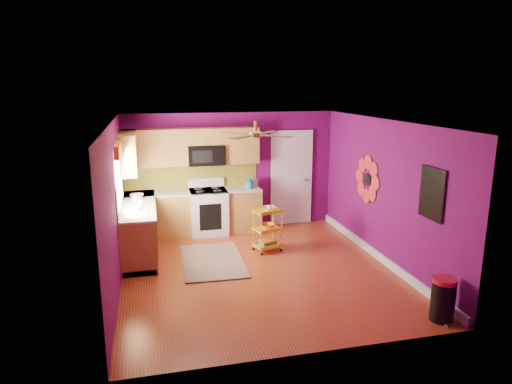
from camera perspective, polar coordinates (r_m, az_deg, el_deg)
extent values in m
plane|color=maroon|center=(7.83, 0.30, -9.80)|extent=(5.00, 5.00, 0.00)
cube|color=#630B5A|center=(9.82, -3.14, 2.61)|extent=(4.50, 0.04, 2.50)
cube|color=#630B5A|center=(5.15, 6.97, -7.61)|extent=(4.50, 0.04, 2.50)
cube|color=#630B5A|center=(7.25, -17.24, -1.88)|extent=(0.04, 5.00, 2.50)
cube|color=#630B5A|center=(8.24, 15.69, 0.02)|extent=(0.04, 5.00, 2.50)
cube|color=silver|center=(7.22, 0.32, 8.74)|extent=(4.50, 5.00, 0.04)
cube|color=white|center=(8.57, 15.01, -7.69)|extent=(0.05, 4.90, 0.14)
cube|color=olive|center=(8.76, -14.39, -4.56)|extent=(0.60, 2.30, 0.90)
cube|color=olive|center=(9.60, -7.76, -2.65)|extent=(2.80, 0.60, 0.90)
cube|color=beige|center=(8.63, -14.57, -1.59)|extent=(0.63, 2.30, 0.04)
cube|color=beige|center=(9.49, -7.85, 0.07)|extent=(2.80, 0.63, 0.04)
cube|color=black|center=(8.88, -14.24, -7.01)|extent=(0.54, 2.30, 0.10)
cube|color=black|center=(9.72, -7.69, -4.92)|extent=(2.80, 0.54, 0.10)
cube|color=white|center=(9.60, -5.96, -2.54)|extent=(0.76, 0.66, 0.92)
cube|color=black|center=(9.49, -6.03, 0.16)|extent=(0.76, 0.62, 0.03)
cube|color=white|center=(9.73, -6.26, 1.19)|extent=(0.76, 0.06, 0.18)
cube|color=black|center=(9.30, -5.70, -3.14)|extent=(0.45, 0.02, 0.55)
cube|color=olive|center=(9.42, -12.61, 5.38)|extent=(1.32, 0.33, 0.75)
cube|color=olive|center=(9.60, -1.89, 5.85)|extent=(0.72, 0.33, 0.75)
cube|color=olive|center=(9.46, -6.33, 6.91)|extent=(0.76, 0.33, 0.34)
cube|color=olive|center=(8.94, -15.73, 4.79)|extent=(0.33, 1.30, 0.75)
cube|color=black|center=(9.48, -6.24, 4.61)|extent=(0.76, 0.38, 0.40)
cube|color=olive|center=(9.71, -8.07, 2.04)|extent=(2.80, 0.01, 0.51)
cube|color=olive|center=(8.57, -16.61, 0.09)|extent=(0.01, 2.30, 0.51)
cube|color=white|center=(8.21, -16.81, 2.04)|extent=(0.03, 1.20, 1.00)
cube|color=orange|center=(8.13, -16.82, 5.29)|extent=(0.08, 1.35, 0.22)
cube|color=white|center=(10.16, 4.41, 1.66)|extent=(0.85, 0.04, 2.05)
cube|color=white|center=(10.14, 4.44, 1.64)|extent=(0.95, 0.02, 2.15)
sphere|color=#BF8C3F|center=(10.22, 6.21, 1.54)|extent=(0.07, 0.07, 0.07)
cylinder|color=black|center=(8.73, 13.73, 1.54)|extent=(0.01, 0.24, 0.24)
cube|color=teal|center=(7.01, 21.19, -0.18)|extent=(0.03, 0.52, 0.72)
cube|color=black|center=(7.00, 21.09, -0.19)|extent=(0.01, 0.56, 0.76)
cylinder|color=#BF8C3F|center=(7.42, -0.05, 8.25)|extent=(0.06, 0.06, 0.16)
cylinder|color=#BF8C3F|center=(7.44, -0.05, 7.18)|extent=(0.20, 0.20, 0.08)
cube|color=#4C2D19|center=(7.76, 1.44, 7.44)|extent=(0.47, 0.47, 0.01)
cube|color=#4C2D19|center=(7.64, -2.49, 7.33)|extent=(0.47, 0.47, 0.01)
cube|color=#4C2D19|center=(7.12, -1.66, 6.89)|extent=(0.47, 0.47, 0.01)
cube|color=#4C2D19|center=(7.25, 2.53, 7.00)|extent=(0.47, 0.47, 0.01)
cube|color=black|center=(8.25, -5.43, -8.54)|extent=(1.11, 1.76, 0.02)
cylinder|color=yellow|center=(8.35, 0.68, -5.26)|extent=(0.02, 0.02, 0.76)
cylinder|color=yellow|center=(8.57, 3.22, -4.79)|extent=(0.02, 0.02, 0.76)
cylinder|color=yellow|center=(8.60, -0.34, -4.70)|extent=(0.02, 0.02, 0.76)
cylinder|color=yellow|center=(8.81, 2.15, -4.26)|extent=(0.02, 0.02, 0.76)
sphere|color=black|center=(8.48, 0.68, -7.74)|extent=(0.05, 0.05, 0.05)
sphere|color=black|center=(8.70, 3.19, -7.22)|extent=(0.05, 0.05, 0.05)
sphere|color=black|center=(8.73, -0.33, -7.12)|extent=(0.05, 0.05, 0.05)
sphere|color=black|center=(8.94, 2.13, -6.63)|extent=(0.05, 0.05, 0.05)
cube|color=yellow|center=(8.47, 1.45, -2.42)|extent=(0.57, 0.48, 0.03)
cube|color=yellow|center=(8.57, 1.44, -4.66)|extent=(0.57, 0.48, 0.03)
cube|color=yellow|center=(8.68, 1.43, -6.68)|extent=(0.57, 0.48, 0.03)
imported|color=beige|center=(8.48, 1.71, -2.08)|extent=(0.33, 0.33, 0.07)
sphere|color=yellow|center=(8.48, 1.71, -1.95)|extent=(0.09, 0.09, 0.09)
imported|color=orange|center=(8.56, 1.44, -4.30)|extent=(0.34, 0.34, 0.09)
cube|color=navy|center=(8.67, 1.43, -6.48)|extent=(0.33, 0.29, 0.04)
cube|color=#267233|center=(8.66, 1.43, -6.27)|extent=(0.33, 0.29, 0.03)
cube|color=orange|center=(8.65, 1.43, -6.09)|extent=(0.33, 0.29, 0.03)
cylinder|color=black|center=(6.70, 22.30, -12.54)|extent=(0.41, 0.41, 0.54)
cylinder|color=#B1192A|center=(6.58, 22.54, -10.18)|extent=(0.31, 0.31, 0.06)
cube|color=beige|center=(6.70, 22.90, -15.04)|extent=(0.12, 0.09, 0.03)
cylinder|color=teal|center=(9.58, -0.85, 0.94)|extent=(0.18, 0.18, 0.16)
sphere|color=teal|center=(9.55, -0.85, 1.53)|extent=(0.06, 0.06, 0.06)
cube|color=beige|center=(9.68, -0.51, 1.14)|extent=(0.22, 0.15, 0.18)
imported|color=#EA3F72|center=(8.42, -14.29, -1.17)|extent=(0.08, 0.08, 0.17)
imported|color=white|center=(8.76, -14.83, -0.71)|extent=(0.12, 0.12, 0.16)
imported|color=white|center=(9.10, -14.68, -0.48)|extent=(0.26, 0.26, 0.06)
imported|color=white|center=(8.18, -14.45, -1.91)|extent=(0.12, 0.12, 0.09)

